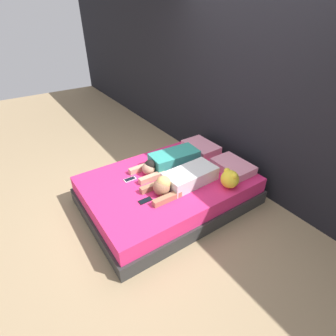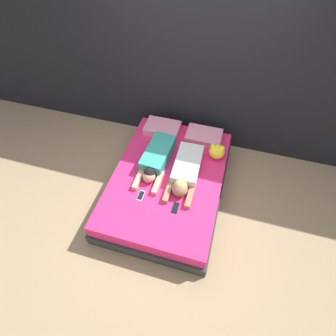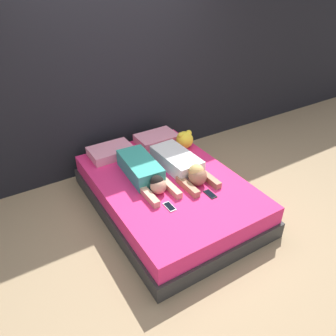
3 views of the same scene
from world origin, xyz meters
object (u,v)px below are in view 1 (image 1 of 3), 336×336
object	(u,v)px
pillow_head_right	(233,166)
person_left	(169,161)
person_right	(182,179)
cell_phone_right	(145,201)
pillow_head_left	(201,147)
bed	(168,190)
cell_phone_left	(130,179)
plush_toy	(230,179)

from	to	relation	value
pillow_head_right	person_left	world-z (taller)	person_left
person_right	cell_phone_right	xyz separation A→B (m)	(0.00, -0.51, -0.08)
cell_phone_right	pillow_head_right	bearing A→B (deg)	85.69
person_right	cell_phone_right	bearing A→B (deg)	-89.55
pillow_head_right	person_right	world-z (taller)	person_right
pillow_head_left	pillow_head_right	distance (m)	0.65
bed	cell_phone_right	xyz separation A→B (m)	(0.23, -0.46, 0.20)
bed	cell_phone_left	xyz separation A→B (m)	(-0.24, -0.42, 0.20)
bed	person_left	xyz separation A→B (m)	(-0.21, 0.16, 0.29)
person_left	cell_phone_right	bearing A→B (deg)	-54.52
person_left	plush_toy	size ratio (longest dim) A/B	4.13
pillow_head_right	cell_phone_left	size ratio (longest dim) A/B	3.42
cell_phone_left	cell_phone_right	size ratio (longest dim) A/B	1.00
bed	person_right	xyz separation A→B (m)	(0.22, 0.05, 0.28)
pillow_head_right	cell_phone_left	world-z (taller)	pillow_head_right
person_right	plush_toy	bearing A→B (deg)	53.49
pillow_head_right	cell_phone_right	xyz separation A→B (m)	(-0.10, -1.28, -0.05)
bed	person_left	distance (m)	0.39
pillow_head_left	cell_phone_left	size ratio (longest dim) A/B	3.42
bed	pillow_head_left	xyz separation A→B (m)	(-0.32, 0.81, 0.25)
bed	plush_toy	xyz separation A→B (m)	(0.56, 0.51, 0.31)
pillow_head_right	cell_phone_right	size ratio (longest dim) A/B	3.42
cell_phone_right	pillow_head_left	bearing A→B (deg)	113.40
pillow_head_left	person_left	size ratio (longest dim) A/B	0.55
bed	pillow_head_right	bearing A→B (deg)	68.24
cell_phone_right	plush_toy	size ratio (longest dim) A/B	0.67
pillow_head_left	person_right	distance (m)	0.94
person_right	pillow_head_left	bearing A→B (deg)	125.69
bed	cell_phone_right	size ratio (longest dim) A/B	13.76
bed	plush_toy	size ratio (longest dim) A/B	9.16
pillow_head_left	person_right	bearing A→B (deg)	-54.31
person_left	cell_phone_left	size ratio (longest dim) A/B	6.20
bed	cell_phone_right	bearing A→B (deg)	-63.83
person_right	person_left	bearing A→B (deg)	166.26
person_right	cell_phone_left	xyz separation A→B (m)	(-0.46, -0.46, -0.08)
plush_toy	bed	bearing A→B (deg)	-138.05
pillow_head_left	plush_toy	distance (m)	0.94
bed	person_right	world-z (taller)	person_right
pillow_head_right	person_right	size ratio (longest dim) A/B	0.55
person_left	person_right	xyz separation A→B (m)	(0.44, -0.11, -0.00)
bed	pillow_head_right	distance (m)	0.91
bed	person_right	bearing A→B (deg)	12.34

